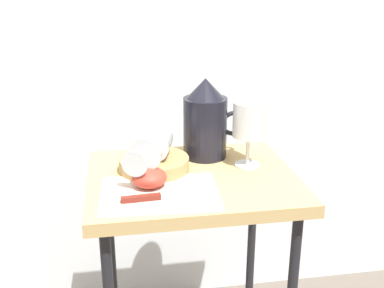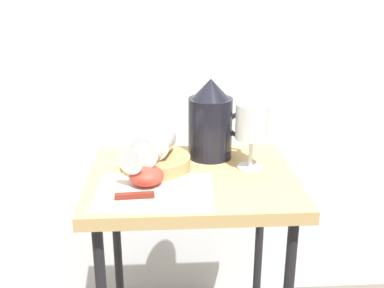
% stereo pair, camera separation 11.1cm
% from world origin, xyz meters
% --- Properties ---
extents(curtain_drape, '(2.40, 0.03, 1.95)m').
position_xyz_m(curtain_drape, '(0.00, 0.52, 0.98)').
color(curtain_drape, white).
rests_on(curtain_drape, ground_plane).
extents(table, '(0.50, 0.41, 0.72)m').
position_xyz_m(table, '(0.00, 0.00, 0.63)').
color(table, tan).
rests_on(table, ground_plane).
extents(linen_napkin, '(0.27, 0.21, 0.00)m').
position_xyz_m(linen_napkin, '(-0.09, -0.09, 0.72)').
color(linen_napkin, silver).
rests_on(linen_napkin, table).
extents(basket_tray, '(0.17, 0.17, 0.03)m').
position_xyz_m(basket_tray, '(-0.09, 0.04, 0.74)').
color(basket_tray, tan).
rests_on(basket_tray, table).
extents(pitcher, '(0.17, 0.11, 0.21)m').
position_xyz_m(pitcher, '(0.06, 0.12, 0.81)').
color(pitcher, black).
rests_on(pitcher, table).
extents(wine_glass_upright, '(0.08, 0.08, 0.17)m').
position_xyz_m(wine_glass_upright, '(0.15, 0.04, 0.83)').
color(wine_glass_upright, silver).
rests_on(wine_glass_upright, table).
extents(wine_glass_tipped_near, '(0.12, 0.16, 0.07)m').
position_xyz_m(wine_glass_tipped_near, '(-0.10, 0.01, 0.79)').
color(wine_glass_tipped_near, silver).
rests_on(wine_glass_tipped_near, basket_tray).
extents(wine_glass_tipped_far, '(0.10, 0.15, 0.08)m').
position_xyz_m(wine_glass_tipped_far, '(-0.08, 0.04, 0.79)').
color(wine_glass_tipped_far, silver).
rests_on(wine_glass_tipped_far, basket_tray).
extents(apple_half_left, '(0.08, 0.08, 0.04)m').
position_xyz_m(apple_half_left, '(-0.11, -0.06, 0.75)').
color(apple_half_left, '#CC3D2D').
rests_on(apple_half_left, linen_napkin).
extents(knife, '(0.21, 0.03, 0.01)m').
position_xyz_m(knife, '(-0.10, -0.12, 0.73)').
color(knife, silver).
rests_on(knife, linen_napkin).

